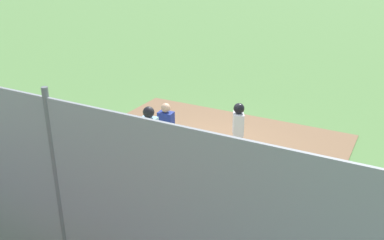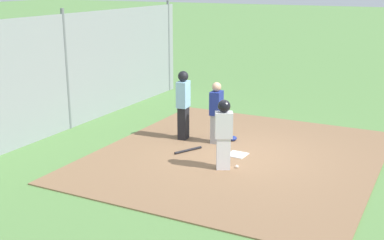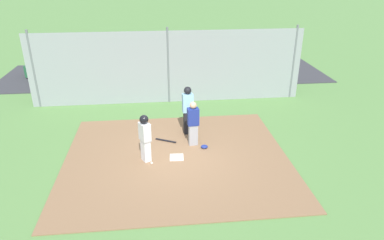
{
  "view_description": "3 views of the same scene",
  "coord_description": "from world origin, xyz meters",
  "px_view_note": "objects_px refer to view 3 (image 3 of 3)",
  "views": [
    {
      "loc": [
        4.61,
        -9.2,
        5.2
      ],
      "look_at": [
        -0.19,
        -0.27,
        1.04
      ],
      "focal_mm": 39.16,
      "sensor_mm": 36.0,
      "label": 1
    },
    {
      "loc": [
        10.63,
        4.23,
        4.12
      ],
      "look_at": [
        0.49,
        -0.97,
        0.9
      ],
      "focal_mm": 47.03,
      "sensor_mm": 36.0,
      "label": 2
    },
    {
      "loc": [
        0.55,
        9.84,
        5.82
      ],
      "look_at": [
        -0.66,
        -1.44,
        0.7
      ],
      "focal_mm": 32.65,
      "sensor_mm": 36.0,
      "label": 3
    }
  ],
  "objects_px": {
    "parked_car_red": "(155,66)",
    "parked_car_green": "(67,65)",
    "home_plate": "(177,157)",
    "parked_car_dark": "(213,62)",
    "catcher_mask": "(204,147)",
    "catcher": "(193,123)",
    "baseball_bat": "(166,141)",
    "runner": "(145,135)",
    "umpire": "(188,109)",
    "baseball": "(152,163)"
  },
  "relations": [
    {
      "from": "parked_car_red",
      "to": "parked_car_green",
      "type": "bearing_deg",
      "value": 170.45
    },
    {
      "from": "home_plate",
      "to": "parked_car_dark",
      "type": "bearing_deg",
      "value": -106.11
    },
    {
      "from": "parked_car_dark",
      "to": "parked_car_green",
      "type": "height_order",
      "value": "same"
    },
    {
      "from": "catcher_mask",
      "to": "parked_car_red",
      "type": "distance_m",
      "value": 8.59
    },
    {
      "from": "catcher",
      "to": "catcher_mask",
      "type": "xyz_separation_m",
      "value": [
        -0.35,
        0.33,
        -0.76
      ]
    },
    {
      "from": "parked_car_dark",
      "to": "baseball_bat",
      "type": "bearing_deg",
      "value": 64.36
    },
    {
      "from": "catcher_mask",
      "to": "parked_car_dark",
      "type": "xyz_separation_m",
      "value": [
        -1.75,
        -8.93,
        0.52
      ]
    },
    {
      "from": "runner",
      "to": "parked_car_red",
      "type": "relative_size",
      "value": 0.37
    },
    {
      "from": "home_plate",
      "to": "baseball_bat",
      "type": "bearing_deg",
      "value": -75.35
    },
    {
      "from": "home_plate",
      "to": "baseball_bat",
      "type": "height_order",
      "value": "baseball_bat"
    },
    {
      "from": "umpire",
      "to": "runner",
      "type": "bearing_deg",
      "value": -46.12
    },
    {
      "from": "parked_car_dark",
      "to": "umpire",
      "type": "bearing_deg",
      "value": 68.58
    },
    {
      "from": "umpire",
      "to": "baseball_bat",
      "type": "height_order",
      "value": "umpire"
    },
    {
      "from": "umpire",
      "to": "catcher_mask",
      "type": "xyz_separation_m",
      "value": [
        -0.45,
        1.23,
        -0.9
      ]
    },
    {
      "from": "catcher_mask",
      "to": "parked_car_green",
      "type": "bearing_deg",
      "value": -55.18
    },
    {
      "from": "catcher_mask",
      "to": "parked_car_dark",
      "type": "relative_size",
      "value": 0.06
    },
    {
      "from": "home_plate",
      "to": "umpire",
      "type": "relative_size",
      "value": 0.24
    },
    {
      "from": "home_plate",
      "to": "catcher",
      "type": "xyz_separation_m",
      "value": [
        -0.63,
        -0.85,
        0.81
      ]
    },
    {
      "from": "catcher",
      "to": "baseball_bat",
      "type": "bearing_deg",
      "value": -114.12
    },
    {
      "from": "parked_car_green",
      "to": "parked_car_dark",
      "type": "bearing_deg",
      "value": 3.47
    },
    {
      "from": "catcher_mask",
      "to": "parked_car_red",
      "type": "xyz_separation_m",
      "value": [
        1.56,
        -8.44,
        0.52
      ]
    },
    {
      "from": "catcher",
      "to": "baseball_bat",
      "type": "distance_m",
      "value": 1.27
    },
    {
      "from": "umpire",
      "to": "parked_car_green",
      "type": "height_order",
      "value": "umpire"
    },
    {
      "from": "catcher_mask",
      "to": "parked_car_red",
      "type": "height_order",
      "value": "parked_car_red"
    },
    {
      "from": "parked_car_red",
      "to": "home_plate",
      "type": "bearing_deg",
      "value": -85.91
    },
    {
      "from": "baseball_bat",
      "to": "parked_car_green",
      "type": "distance_m",
      "value": 10.1
    },
    {
      "from": "catcher",
      "to": "umpire",
      "type": "xyz_separation_m",
      "value": [
        0.1,
        -0.9,
        0.14
      ]
    },
    {
      "from": "runner",
      "to": "baseball_bat",
      "type": "bearing_deg",
      "value": 33.77
    },
    {
      "from": "home_plate",
      "to": "parked_car_red",
      "type": "distance_m",
      "value": 9.0
    },
    {
      "from": "umpire",
      "to": "baseball",
      "type": "bearing_deg",
      "value": -39.2
    },
    {
      "from": "parked_car_dark",
      "to": "parked_car_red",
      "type": "relative_size",
      "value": 1.03
    },
    {
      "from": "baseball",
      "to": "baseball_bat",
      "type": "bearing_deg",
      "value": -108.62
    },
    {
      "from": "umpire",
      "to": "catcher",
      "type": "bearing_deg",
      "value": -0.11
    },
    {
      "from": "runner",
      "to": "catcher",
      "type": "bearing_deg",
      "value": 1.87
    },
    {
      "from": "runner",
      "to": "baseball",
      "type": "height_order",
      "value": "runner"
    },
    {
      "from": "baseball_bat",
      "to": "parked_car_dark",
      "type": "bearing_deg",
      "value": 96.95
    },
    {
      "from": "umpire",
      "to": "parked_car_dark",
      "type": "distance_m",
      "value": 8.02
    },
    {
      "from": "umpire",
      "to": "parked_car_dark",
      "type": "xyz_separation_m",
      "value": [
        -2.2,
        -7.7,
        -0.38
      ]
    },
    {
      "from": "home_plate",
      "to": "catcher_mask",
      "type": "xyz_separation_m",
      "value": [
        -0.98,
        -0.52,
        0.05
      ]
    },
    {
      "from": "baseball",
      "to": "parked_car_dark",
      "type": "height_order",
      "value": "parked_car_dark"
    },
    {
      "from": "baseball",
      "to": "parked_car_green",
      "type": "height_order",
      "value": "parked_car_green"
    },
    {
      "from": "home_plate",
      "to": "baseball_bat",
      "type": "relative_size",
      "value": 0.56
    },
    {
      "from": "catcher",
      "to": "baseball",
      "type": "height_order",
      "value": "catcher"
    },
    {
      "from": "runner",
      "to": "parked_car_green",
      "type": "height_order",
      "value": "runner"
    },
    {
      "from": "umpire",
      "to": "catcher_mask",
      "type": "distance_m",
      "value": 1.59
    },
    {
      "from": "home_plate",
      "to": "catcher",
      "type": "height_order",
      "value": "catcher"
    },
    {
      "from": "home_plate",
      "to": "parked_car_red",
      "type": "bearing_deg",
      "value": -86.32
    },
    {
      "from": "parked_car_red",
      "to": "baseball_bat",
      "type": "bearing_deg",
      "value": -87.6
    },
    {
      "from": "umpire",
      "to": "parked_car_green",
      "type": "xyz_separation_m",
      "value": [
        6.02,
        -8.07,
        -0.38
      ]
    },
    {
      "from": "runner",
      "to": "baseball_bat",
      "type": "xyz_separation_m",
      "value": [
        -0.67,
        -1.23,
        -0.86
      ]
    }
  ]
}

